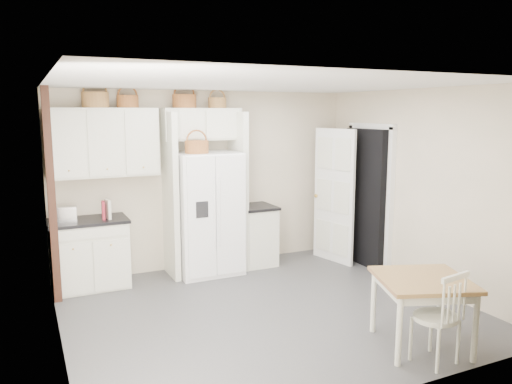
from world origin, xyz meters
TOP-DOWN VIEW (x-y plane):
  - floor at (0.00, 0.00)m, footprint 4.50×4.50m
  - ceiling at (0.00, 0.00)m, footprint 4.50×4.50m
  - wall_back at (0.00, 2.00)m, footprint 4.50×0.00m
  - wall_left at (-2.25, 0.00)m, footprint 0.00×4.00m
  - wall_right at (2.25, 0.00)m, footprint 0.00×4.00m
  - refrigerator at (-0.15, 1.64)m, footprint 0.90×0.72m
  - base_cab_left at (-1.77, 1.70)m, footprint 0.95×0.60m
  - base_cab_right at (0.65, 1.70)m, footprint 0.49×0.59m
  - dining_table at (0.97, -1.45)m, footprint 1.08×1.08m
  - windsor_chair at (0.85, -1.75)m, footprint 0.49×0.46m
  - counter_left at (-1.77, 1.70)m, footprint 0.99×0.64m
  - counter_right at (0.65, 1.70)m, footprint 0.53×0.63m
  - toaster at (-2.04, 1.68)m, footprint 0.30×0.19m
  - cookbook_red at (-1.58, 1.62)m, footprint 0.05×0.16m
  - cookbook_cream at (-1.52, 1.62)m, footprint 0.06×0.17m
  - basket_upper_b at (-1.58, 1.83)m, footprint 0.34×0.34m
  - basket_upper_c at (-1.17, 1.83)m, footprint 0.29×0.29m
  - basket_bridge_a at (-0.39, 1.83)m, footprint 0.33×0.33m
  - basket_bridge_b at (0.10, 1.83)m, footprint 0.26×0.26m
  - basket_fridge_a at (-0.32, 1.54)m, footprint 0.32×0.32m
  - upper_cabinet at (-1.50, 1.83)m, footprint 1.40×0.34m
  - bridge_cabinet at (-0.15, 1.83)m, footprint 1.12×0.34m
  - fridge_panel_left at (-0.66, 1.70)m, footprint 0.08×0.60m
  - fridge_panel_right at (0.36, 1.70)m, footprint 0.08×0.60m
  - trim_post at (-2.20, 1.35)m, footprint 0.09×0.09m
  - doorway_void at (2.16, 1.00)m, footprint 0.18×0.85m
  - door_slab at (1.80, 1.33)m, footprint 0.21×0.79m

SIDE VIEW (x-z plane):
  - floor at x=0.00m, z-range 0.00..0.00m
  - dining_table at x=0.97m, z-range 0.00..0.70m
  - base_cab_right at x=0.65m, z-range 0.00..0.86m
  - windsor_chair at x=0.85m, z-range 0.00..0.88m
  - base_cab_left at x=-1.77m, z-range 0.00..0.88m
  - refrigerator at x=-0.15m, z-range 0.00..1.74m
  - counter_right at x=0.65m, z-range 0.86..0.90m
  - counter_left at x=-1.77m, z-range 0.88..0.92m
  - toaster at x=-2.04m, z-range 0.92..1.11m
  - doorway_void at x=2.16m, z-range 0.00..2.05m
  - door_slab at x=1.80m, z-range 0.00..2.05m
  - cookbook_red at x=-1.58m, z-range 0.92..1.15m
  - cookbook_cream at x=-1.52m, z-range 0.92..1.17m
  - fridge_panel_left at x=-0.66m, z-range 0.00..2.30m
  - fridge_panel_right at x=0.36m, z-range 0.00..2.30m
  - wall_back at x=0.00m, z-range -0.95..3.55m
  - wall_left at x=-2.25m, z-range -0.70..3.30m
  - wall_right at x=2.25m, z-range -0.70..3.30m
  - trim_post at x=-2.20m, z-range 0.00..2.60m
  - basket_fridge_a at x=-0.32m, z-range 1.74..1.91m
  - upper_cabinet at x=-1.50m, z-range 1.45..2.35m
  - bridge_cabinet at x=-0.15m, z-range 1.90..2.35m
  - basket_bridge_b at x=0.10m, z-range 2.35..2.50m
  - basket_upper_c at x=-1.17m, z-range 2.35..2.51m
  - basket_bridge_a at x=-0.39m, z-range 2.35..2.54m
  - basket_upper_b at x=-1.58m, z-range 2.35..2.55m
  - ceiling at x=0.00m, z-range 2.60..2.60m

